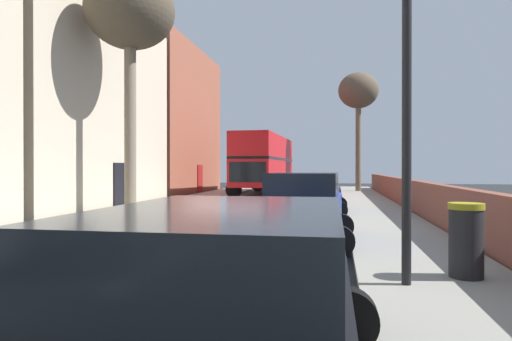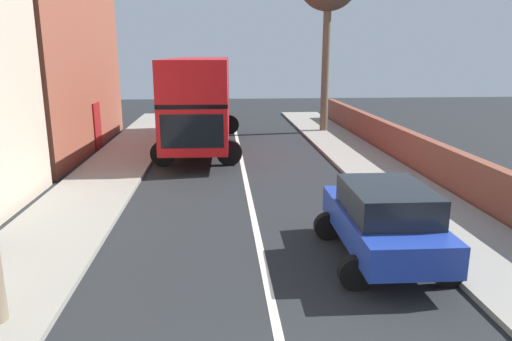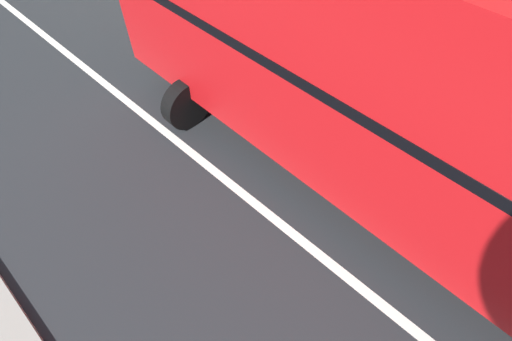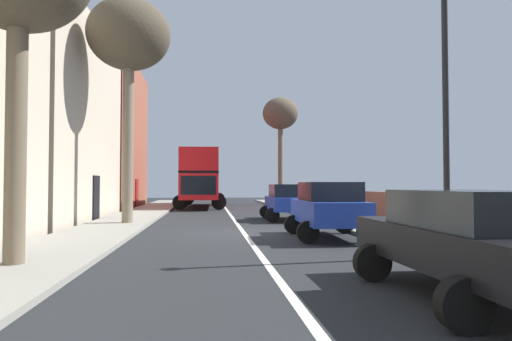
{
  "view_description": "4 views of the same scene",
  "coord_description": "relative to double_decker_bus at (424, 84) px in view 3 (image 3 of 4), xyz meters",
  "views": [
    {
      "loc": [
        3.27,
        -12.67,
        1.86
      ],
      "look_at": [
        -0.21,
        6.36,
        1.75
      ],
      "focal_mm": 30.99,
      "sensor_mm": 36.0,
      "label": 1
    },
    {
      "loc": [
        -0.84,
        -3.93,
        4.28
      ],
      "look_at": [
        0.07,
        8.07,
        1.28
      ],
      "focal_mm": 33.09,
      "sensor_mm": 36.0,
      "label": 2
    },
    {
      "loc": [
        2.73,
        19.17,
        5.52
      ],
      "look_at": [
        0.49,
        17.01,
        1.75
      ],
      "focal_mm": 27.29,
      "sensor_mm": 36.0,
      "label": 3
    },
    {
      "loc": [
        -1.24,
        -15.62,
        1.67
      ],
      "look_at": [
        0.96,
        4.72,
        2.32
      ],
      "focal_mm": 31.25,
      "sensor_mm": 36.0,
      "label": 4
    }
  ],
  "objects": [
    {
      "name": "double_decker_bus",
      "position": [
        0.0,
        0.0,
        0.0
      ],
      "size": [
        3.75,
        11.03,
        4.06
      ],
      "color": "red",
      "rests_on": "ground"
    }
  ]
}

